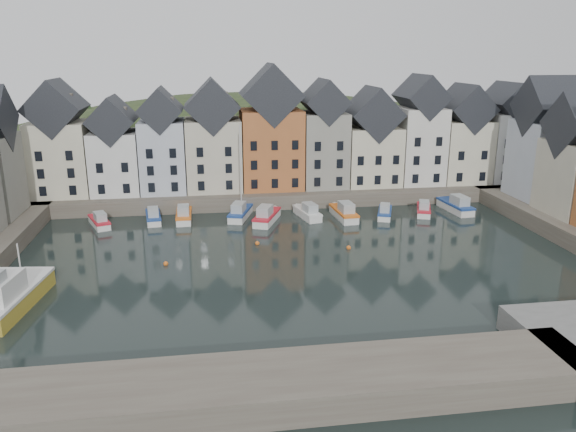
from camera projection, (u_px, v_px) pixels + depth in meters
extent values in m
plane|color=black|center=(304.00, 268.00, 57.27)|extent=(260.00, 260.00, 0.00)
cube|color=#534A40|center=(270.00, 190.00, 85.46)|extent=(90.00, 16.00, 2.00)
cube|color=#534A40|center=(207.00, 392.00, 34.70)|extent=(50.00, 6.00, 2.00)
ellipsoid|color=#203219|center=(256.00, 250.00, 115.49)|extent=(153.60, 70.40, 64.00)
sphere|color=black|center=(179.00, 124.00, 101.18)|extent=(5.77, 5.77, 5.77)
sphere|color=black|center=(371.00, 118.00, 116.15)|extent=(5.27, 5.27, 5.27)
sphere|color=black|center=(415.00, 122.00, 110.99)|extent=(5.07, 5.07, 5.07)
sphere|color=black|center=(327.00, 123.00, 109.46)|extent=(5.01, 5.01, 5.01)
sphere|color=black|center=(51.00, 134.00, 103.80)|extent=(3.94, 3.94, 3.94)
sphere|color=black|center=(388.00, 118.00, 116.19)|extent=(5.21, 5.21, 5.21)
sphere|color=black|center=(262.00, 120.00, 110.86)|extent=(5.45, 5.45, 5.45)
sphere|color=black|center=(456.00, 129.00, 106.44)|extent=(4.49, 4.49, 4.49)
cube|color=beige|center=(62.00, 158.00, 77.73)|extent=(7.67, 8.00, 10.07)
cube|color=black|center=(56.00, 108.00, 75.77)|extent=(7.67, 8.16, 7.67)
cube|color=silver|center=(116.00, 162.00, 78.96)|extent=(6.56, 8.00, 8.61)
cube|color=black|center=(113.00, 120.00, 77.29)|extent=(6.56, 8.16, 6.56)
cube|color=#B5BDC9|center=(163.00, 156.00, 79.69)|extent=(6.20, 8.00, 10.02)
cube|color=black|center=(160.00, 109.00, 77.84)|extent=(6.20, 8.16, 6.20)
cube|color=beige|center=(214.00, 154.00, 80.69)|extent=(7.70, 8.00, 10.08)
cube|color=black|center=(212.00, 105.00, 78.73)|extent=(7.70, 8.16, 7.70)
cube|color=#AC5F31|center=(271.00, 149.00, 81.70)|extent=(8.69, 8.00, 11.28)
cube|color=black|center=(271.00, 94.00, 79.50)|extent=(8.69, 8.16, 8.69)
cube|color=gray|center=(323.00, 149.00, 82.86)|extent=(6.43, 8.00, 10.78)
cube|color=black|center=(324.00, 101.00, 80.89)|extent=(6.43, 8.16, 6.43)
cube|color=beige|center=(370.00, 155.00, 84.21)|extent=(7.88, 8.00, 8.56)
cube|color=black|center=(372.00, 114.00, 82.45)|extent=(7.88, 8.16, 7.88)
cube|color=silver|center=(418.00, 145.00, 84.87)|extent=(6.50, 8.00, 11.27)
cube|color=black|center=(421.00, 96.00, 82.82)|extent=(6.50, 8.16, 6.50)
cube|color=beige|center=(461.00, 150.00, 86.13)|extent=(7.23, 8.00, 9.32)
cube|color=black|center=(465.00, 108.00, 84.32)|extent=(7.23, 8.16, 7.23)
cube|color=silver|center=(503.00, 146.00, 86.97)|extent=(6.18, 8.00, 10.32)
cube|color=black|center=(508.00, 102.00, 85.08)|extent=(6.18, 8.16, 6.18)
cube|color=#B5BDC9|center=(545.00, 160.00, 75.78)|extent=(7.47, 8.00, 10.38)
cube|color=black|center=(552.00, 106.00, 73.76)|extent=(7.62, 8.00, 8.00)
sphere|color=orange|center=(257.00, 243.00, 64.25)|extent=(0.50, 0.50, 0.50)
sphere|color=orange|center=(349.00, 248.00, 62.82)|extent=(0.50, 0.50, 0.50)
sphere|color=orange|center=(166.00, 264.00, 58.09)|extent=(0.50, 0.50, 0.50)
cube|color=silver|center=(99.00, 223.00, 71.10)|extent=(3.53, 5.68, 1.00)
cube|color=red|center=(99.00, 219.00, 70.95)|extent=(3.65, 5.81, 0.23)
cube|color=#9DA4A5|center=(100.00, 217.00, 70.11)|extent=(1.99, 2.50, 1.09)
cube|color=silver|center=(153.00, 219.00, 73.01)|extent=(2.37, 5.80, 1.03)
cube|color=navy|center=(153.00, 215.00, 72.85)|extent=(2.48, 5.93, 0.23)
cube|color=#9DA4A5|center=(153.00, 212.00, 71.91)|extent=(1.58, 2.40, 1.13)
cube|color=silver|center=(184.00, 218.00, 73.51)|extent=(1.86, 6.13, 1.12)
cube|color=orange|center=(184.00, 213.00, 73.34)|extent=(1.96, 6.25, 0.26)
cube|color=#9DA4A5|center=(183.00, 210.00, 72.30)|extent=(1.44, 2.45, 1.22)
cube|color=silver|center=(241.00, 215.00, 74.56)|extent=(3.73, 6.69, 1.18)
cube|color=navy|center=(240.00, 210.00, 74.38)|extent=(3.87, 6.85, 0.27)
cube|color=#9DA4A5|center=(239.00, 208.00, 73.29)|extent=(2.19, 2.89, 1.28)
cylinder|color=silver|center=(241.00, 170.00, 73.47)|extent=(0.15, 0.15, 11.75)
cube|color=silver|center=(267.00, 219.00, 72.75)|extent=(4.30, 6.93, 1.22)
cube|color=red|center=(267.00, 214.00, 72.56)|extent=(4.45, 7.09, 0.28)
cube|color=#9DA4A5|center=(265.00, 211.00, 71.44)|extent=(2.42, 3.05, 1.33)
cube|color=silver|center=(307.00, 215.00, 74.75)|extent=(2.99, 6.22, 1.10)
cube|color=silver|center=(307.00, 211.00, 74.58)|extent=(3.11, 6.36, 0.25)
cube|color=#9DA4A5|center=(310.00, 208.00, 73.61)|extent=(1.86, 2.63, 1.20)
cube|color=silver|center=(344.00, 215.00, 74.42)|extent=(2.48, 6.81, 1.23)
cube|color=orange|center=(344.00, 210.00, 74.23)|extent=(2.60, 6.96, 0.28)
cube|color=#9DA4A5|center=(346.00, 207.00, 73.10)|extent=(1.75, 2.78, 1.34)
cube|color=silver|center=(385.00, 214.00, 75.12)|extent=(3.35, 5.59, 0.98)
cube|color=navy|center=(385.00, 210.00, 74.96)|extent=(3.48, 5.72, 0.22)
cube|color=#9DA4A5|center=(385.00, 208.00, 74.06)|extent=(1.91, 2.44, 1.07)
cube|color=silver|center=(423.00, 211.00, 76.44)|extent=(3.50, 5.77, 1.02)
cube|color=red|center=(424.00, 207.00, 76.29)|extent=(3.62, 5.91, 0.23)
cube|color=#9DA4A5|center=(424.00, 205.00, 75.35)|extent=(1.99, 2.53, 1.11)
cube|color=silver|center=(455.00, 208.00, 77.71)|extent=(2.67, 6.98, 1.25)
cube|color=navy|center=(455.00, 203.00, 77.52)|extent=(2.79, 7.12, 0.28)
cube|color=#9DA4A5|center=(460.00, 201.00, 76.38)|extent=(1.84, 2.86, 1.36)
cube|color=#B29A2F|center=(15.00, 301.00, 48.29)|extent=(4.28, 10.79, 1.75)
cube|color=silver|center=(13.00, 291.00, 48.02)|extent=(4.37, 10.89, 0.26)
cube|color=silver|center=(2.00, 288.00, 46.05)|extent=(2.88, 4.65, 1.92)
cylinder|color=silver|center=(20.00, 262.00, 49.16)|extent=(0.14, 0.14, 3.50)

